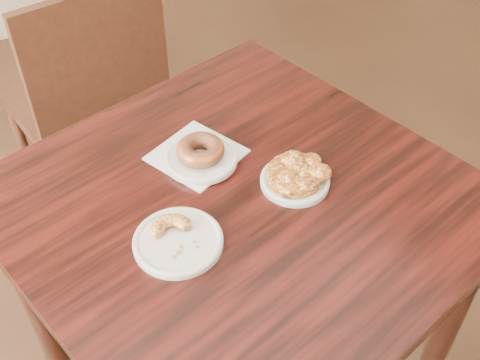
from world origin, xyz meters
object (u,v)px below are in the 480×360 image
cafe_table (240,305)px  glazed_donut (200,150)px  cruller_fragment (177,235)px  chair_far (82,99)px  apple_fritter (296,172)px

cafe_table → glazed_donut: 0.43m
glazed_donut → cruller_fragment: 0.23m
cafe_table → cruller_fragment: bearing=-175.9°
chair_far → cruller_fragment: size_ratio=9.44×
cafe_table → cruller_fragment: 0.43m
glazed_donut → cruller_fragment: size_ratio=1.07×
apple_fritter → cruller_fragment: apple_fritter is taller
glazed_donut → cruller_fragment: bearing=-126.2°
cruller_fragment → glazed_donut: bearing=53.8°
chair_far → apple_fritter: bearing=94.4°
cafe_table → chair_far: (-0.10, 0.90, 0.08)m
chair_far → cruller_fragment: 1.01m
chair_far → apple_fritter: (0.22, -0.92, 0.33)m
glazed_donut → apple_fritter: glazed_donut is taller
cafe_table → cruller_fragment: size_ratio=9.08×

